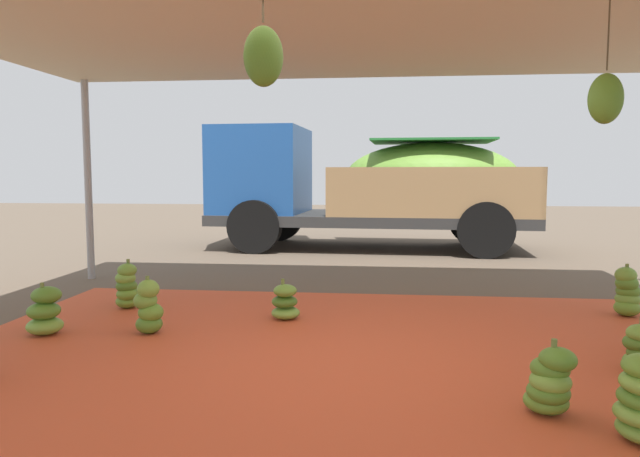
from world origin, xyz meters
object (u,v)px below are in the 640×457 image
object	(u,v)px
banana_bunch_7	(627,293)
banana_bunch_0	(149,308)
banana_bunch_6	(550,383)
banana_bunch_2	(45,312)
banana_bunch_10	(285,303)
cargo_truck_main	(366,184)
banana_bunch_9	(127,287)

from	to	relation	value
banana_bunch_7	banana_bunch_0	bearing A→B (deg)	-165.66
banana_bunch_6	banana_bunch_2	bearing A→B (deg)	161.56
banana_bunch_0	banana_bunch_2	bearing A→B (deg)	-172.80
banana_bunch_0	banana_bunch_10	world-z (taller)	banana_bunch_0
banana_bunch_7	banana_bunch_10	distance (m)	3.56
banana_bunch_7	banana_bunch_2	bearing A→B (deg)	-166.83
banana_bunch_0	cargo_truck_main	xyz separation A→B (m)	(1.81, 6.51, 1.03)
banana_bunch_2	banana_bunch_9	distance (m)	1.11
banana_bunch_6	banana_bunch_7	world-z (taller)	banana_bunch_7
banana_bunch_7	cargo_truck_main	distance (m)	6.13
banana_bunch_9	cargo_truck_main	world-z (taller)	cargo_truck_main
banana_bunch_10	banana_bunch_6	bearing A→B (deg)	-47.10
banana_bunch_9	cargo_truck_main	size ratio (longest dim) A/B	0.09
banana_bunch_6	banana_bunch_10	bearing A→B (deg)	132.90
banana_bunch_7	banana_bunch_6	bearing A→B (deg)	-119.34
banana_bunch_9	banana_bunch_6	bearing A→B (deg)	-32.64
banana_bunch_6	cargo_truck_main	bearing A→B (deg)	99.68
banana_bunch_6	banana_bunch_9	distance (m)	4.53
banana_bunch_10	cargo_truck_main	xyz separation A→B (m)	(0.64, 5.84, 1.10)
banana_bunch_10	banana_bunch_0	bearing A→B (deg)	-150.11
banana_bunch_6	banana_bunch_9	size ratio (longest dim) A/B	0.87
banana_bunch_7	banana_bunch_9	xyz separation A→B (m)	(-5.33, -0.25, -0.01)
banana_bunch_0	banana_bunch_2	size ratio (longest dim) A/B	1.13
banana_bunch_7	cargo_truck_main	world-z (taller)	cargo_truck_main
banana_bunch_0	banana_bunch_9	size ratio (longest dim) A/B	0.99
banana_bunch_6	banana_bunch_0	bearing A→B (deg)	154.82
banana_bunch_2	banana_bunch_9	bearing A→B (deg)	74.03
banana_bunch_0	banana_bunch_7	distance (m)	4.84
banana_bunch_0	banana_bunch_9	distance (m)	1.14
banana_bunch_2	banana_bunch_0	bearing A→B (deg)	7.20
banana_bunch_10	cargo_truck_main	world-z (taller)	cargo_truck_main
banana_bunch_2	banana_bunch_6	bearing A→B (deg)	-18.44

